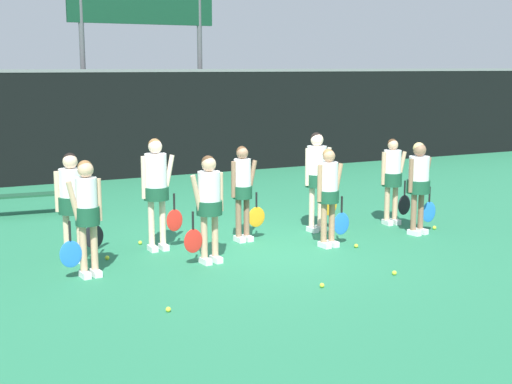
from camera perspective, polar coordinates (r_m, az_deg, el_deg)
ground_plane at (r=11.79m, az=0.19°, el=-4.38°), size 140.00×140.00×0.00m
fence_windscreen at (r=19.00m, az=-10.80°, el=5.35°), size 60.00×0.08×2.86m
scoreboard at (r=20.07m, az=-9.10°, el=14.00°), size 4.05×0.15×5.55m
bench_courtside at (r=14.88m, az=-17.42°, el=-0.34°), size 2.17×0.55×0.43m
player_0 at (r=10.19m, az=-13.40°, el=-1.34°), size 0.63×0.34×1.66m
player_1 at (r=10.65m, az=-3.80°, el=-0.63°), size 0.67×0.39×1.63m
player_2 at (r=11.66m, az=5.84°, el=0.15°), size 0.64×0.35×1.62m
player_3 at (r=12.79m, az=12.89°, el=0.94°), size 0.69×0.41×1.63m
player_4 at (r=11.03m, az=-14.49°, el=-0.44°), size 0.69×0.41×1.67m
player_5 at (r=11.46m, az=-7.97°, el=0.66°), size 0.67×0.40×1.81m
player_6 at (r=11.98m, az=-1.06°, el=0.43°), size 0.63×0.33×1.62m
player_7 at (r=12.73m, az=4.89°, el=1.57°), size 0.69×0.40×1.79m
player_8 at (r=13.52m, az=10.85°, el=1.36°), size 0.65×0.37×1.61m
tennis_ball_0 at (r=10.39m, az=11.01°, el=-6.37°), size 0.07×0.07×0.07m
tennis_ball_2 at (r=13.39m, az=14.08°, el=-2.79°), size 0.07×0.07×0.07m
tennis_ball_3 at (r=12.53m, az=-13.84°, el=-3.66°), size 0.07×0.07×0.07m
tennis_ball_4 at (r=11.22m, az=-11.82°, el=-5.17°), size 0.07×0.07×0.07m
tennis_ball_5 at (r=8.80m, az=-7.03°, el=-9.31°), size 0.06×0.06×0.06m
tennis_ball_6 at (r=11.82m, az=8.02°, el=-4.28°), size 0.07×0.07×0.07m
tennis_ball_7 at (r=9.69m, az=5.30°, el=-7.44°), size 0.06×0.06×0.06m
tennis_ball_8 at (r=12.07m, az=-9.25°, el=-4.02°), size 0.06×0.06×0.06m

